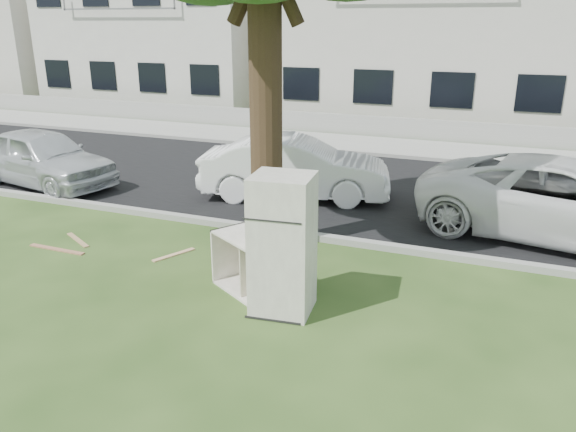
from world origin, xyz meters
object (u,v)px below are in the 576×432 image
at_px(car_right, 569,201).
at_px(car_left, 43,157).
at_px(fridge, 283,245).
at_px(cabinet, 250,263).
at_px(car_center, 295,168).

xyz_separation_m(car_right, car_left, (-11.62, -0.71, -0.04)).
bearing_deg(car_right, car_left, 103.32).
relative_size(fridge, cabinet, 1.76).
height_order(cabinet, car_left, car_left).
relative_size(fridge, car_left, 0.48).
xyz_separation_m(car_center, car_right, (5.53, -0.57, 0.04)).
distance_m(car_center, car_right, 5.56).
bearing_deg(car_left, car_center, -67.16).
bearing_deg(fridge, car_center, 102.75).
xyz_separation_m(fridge, car_right, (3.80, 4.42, -0.24)).
height_order(fridge, car_left, fridge).
distance_m(car_center, car_left, 6.22).
bearing_deg(cabinet, car_center, 134.17).
relative_size(fridge, car_center, 0.46).
distance_m(cabinet, car_center, 4.73).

